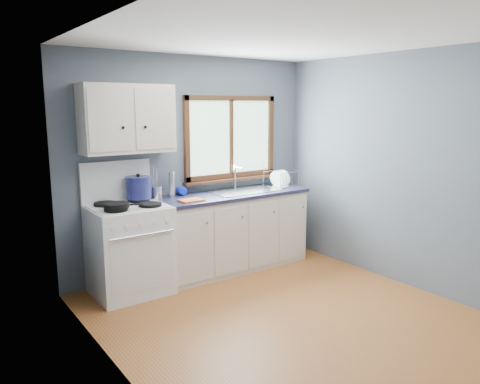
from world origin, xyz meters
TOP-DOWN VIEW (x-y plane):
  - floor at (0.00, 0.00)m, footprint 3.20×3.60m
  - ceiling at (0.00, 0.00)m, footprint 3.20×3.60m
  - wall_back at (0.00, 1.81)m, footprint 3.20×0.02m
  - wall_left at (-1.61, 0.00)m, footprint 0.02×3.60m
  - wall_right at (1.61, 0.00)m, footprint 0.02×3.60m
  - gas_range at (-0.95, 1.47)m, footprint 0.76×0.69m
  - base_cabinets at (0.36, 1.49)m, footprint 1.85×0.60m
  - countertop at (0.36, 1.49)m, footprint 1.89×0.64m
  - sink at (0.54, 1.49)m, footprint 0.84×0.46m
  - window at (0.54, 1.77)m, footprint 1.36×0.10m
  - upper_cabinets at (-0.85, 1.63)m, footprint 0.95×0.35m
  - skillet at (-1.13, 1.30)m, footprint 0.39×0.31m
  - stockpot at (-0.76, 1.62)m, footprint 0.35×0.35m
  - utensil_crock at (-0.55, 1.63)m, footprint 0.13×0.13m
  - thermos at (-0.35, 1.66)m, footprint 0.09×0.09m
  - soap_bottle at (-0.21, 1.64)m, footprint 0.11×0.11m
  - dish_towel at (-0.28, 1.34)m, footprint 0.26×0.19m
  - dish_rack at (1.12, 1.51)m, footprint 0.44×0.37m

SIDE VIEW (x-z plane):
  - floor at x=0.00m, z-range -0.02..0.00m
  - base_cabinets at x=0.36m, z-range -0.03..0.85m
  - gas_range at x=-0.95m, z-range -0.19..1.17m
  - sink at x=0.54m, z-range 0.64..1.08m
  - countertop at x=0.36m, z-range 0.88..0.92m
  - dish_towel at x=-0.28m, z-range 0.92..0.94m
  - dish_rack at x=1.12m, z-range 0.87..1.08m
  - skillet at x=-1.13m, z-range 0.96..1.01m
  - utensil_crock at x=-0.55m, z-range 0.81..1.19m
  - soap_bottle at x=-0.21m, z-range 0.92..1.17m
  - thermos at x=-0.35m, z-range 0.92..1.21m
  - stockpot at x=-0.76m, z-range 0.95..1.21m
  - wall_back at x=0.00m, z-range 0.00..2.50m
  - wall_left at x=-1.61m, z-range 0.00..2.50m
  - wall_right at x=1.61m, z-range 0.00..2.50m
  - window at x=0.54m, z-range 0.96..1.99m
  - upper_cabinets at x=-0.85m, z-range 1.45..2.15m
  - ceiling at x=0.00m, z-range 2.50..2.52m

